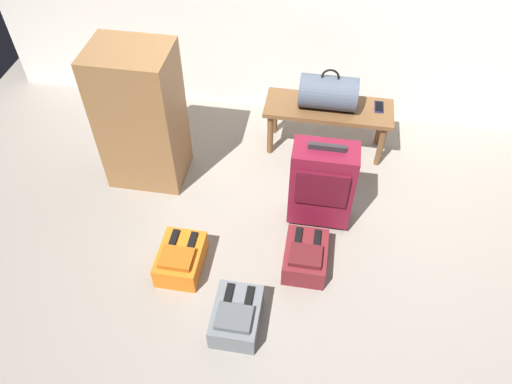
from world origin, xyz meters
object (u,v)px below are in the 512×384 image
object	(u,v)px
bench	(328,113)
backpack_orange	(181,259)
backpack_grey	(236,316)
suitcase_upright_burgundy	(322,184)
duffel_bag_slate	(328,92)
backpack_maroon	(305,256)
cell_phone	(379,107)
side_cabinet	(141,117)

from	to	relation	value
bench	backpack_orange	xyz separation A→B (m)	(-0.86, -1.37, -0.26)
backpack_grey	suitcase_upright_burgundy	bearing A→B (deg)	65.49
duffel_bag_slate	backpack_orange	world-z (taller)	duffel_bag_slate
backpack_maroon	backpack_grey	bearing A→B (deg)	-126.15
bench	suitcase_upright_burgundy	world-z (taller)	suitcase_upright_burgundy
cell_phone	suitcase_upright_burgundy	xyz separation A→B (m)	(-0.38, -0.85, -0.06)
bench	cell_phone	bearing A→B (deg)	8.14
suitcase_upright_burgundy	backpack_maroon	world-z (taller)	suitcase_upright_burgundy
backpack_maroon	side_cabinet	distance (m)	1.54
duffel_bag_slate	side_cabinet	world-z (taller)	side_cabinet
side_cabinet	suitcase_upright_burgundy	bearing A→B (deg)	-11.59
duffel_bag_slate	backpack_orange	bearing A→B (deg)	-121.61
duffel_bag_slate	backpack_grey	bearing A→B (deg)	-102.94
backpack_orange	bench	bearing A→B (deg)	57.82
backpack_orange	backpack_maroon	xyz separation A→B (m)	(0.82, 0.15, 0.00)
bench	backpack_maroon	world-z (taller)	bench
suitcase_upright_burgundy	duffel_bag_slate	bearing A→B (deg)	91.99
bench	duffel_bag_slate	size ratio (longest dim) A/B	2.27
bench	backpack_orange	distance (m)	1.63
cell_phone	backpack_orange	bearing A→B (deg)	-131.21
duffel_bag_slate	backpack_grey	distance (m)	1.82
duffel_bag_slate	side_cabinet	bearing A→B (deg)	-158.57
bench	backpack_grey	distance (m)	1.79
suitcase_upright_burgundy	backpack_orange	world-z (taller)	suitcase_upright_burgundy
backpack_grey	backpack_orange	size ratio (longest dim) A/B	1.00
cell_phone	backpack_orange	distance (m)	1.92
backpack_maroon	side_cabinet	world-z (taller)	side_cabinet
cell_phone	backpack_grey	world-z (taller)	cell_phone
duffel_bag_slate	side_cabinet	xyz separation A→B (m)	(-1.32, -0.52, -0.00)
backpack_orange	duffel_bag_slate	bearing A→B (deg)	58.39
side_cabinet	duffel_bag_slate	bearing A→B (deg)	21.43
suitcase_upright_burgundy	backpack_orange	distance (m)	1.08
duffel_bag_slate	cell_phone	size ratio (longest dim) A/B	3.06
side_cabinet	bench	bearing A→B (deg)	21.16
backpack_grey	backpack_orange	xyz separation A→B (m)	(-0.45, 0.35, 0.00)
cell_phone	backpack_orange	size ratio (longest dim) A/B	0.38
backpack_grey	backpack_maroon	distance (m)	0.63
cell_phone	backpack_grey	distance (m)	1.97
suitcase_upright_burgundy	backpack_orange	xyz separation A→B (m)	(-0.87, -0.57, -0.28)
bench	suitcase_upright_burgundy	xyz separation A→B (m)	(0.01, -0.79, 0.01)
bench	cell_phone	world-z (taller)	cell_phone
backpack_maroon	side_cabinet	xyz separation A→B (m)	(-1.29, 0.70, 0.46)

